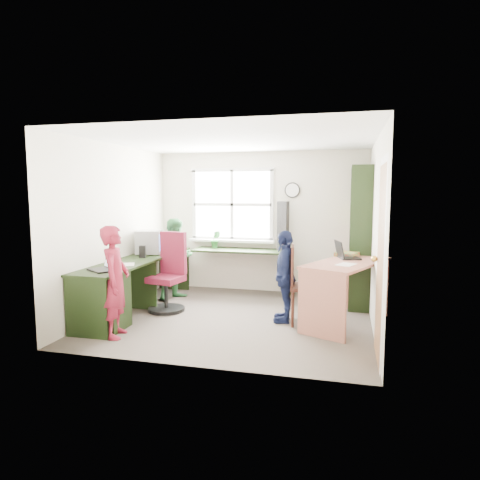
% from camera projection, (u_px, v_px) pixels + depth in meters
% --- Properties ---
extents(room, '(3.64, 3.44, 2.44)m').
position_uv_depth(room, '(238.00, 229.00, 5.83)').
color(room, '#433B35').
rests_on(room, ground).
extents(l_desk, '(2.38, 2.95, 0.75)m').
position_uv_depth(l_desk, '(138.00, 285.00, 5.87)').
color(l_desk, black).
rests_on(l_desk, ground).
extents(right_desk, '(1.19, 1.58, 0.83)m').
position_uv_depth(right_desk, '(347.00, 279.00, 5.54)').
color(right_desk, '#9D604E').
rests_on(right_desk, ground).
extents(bookshelf, '(0.30, 1.02, 2.10)m').
position_uv_depth(bookshelf, '(360.00, 239.00, 6.51)').
color(bookshelf, black).
rests_on(bookshelf, ground).
extents(swivel_chair, '(0.61, 0.61, 1.13)m').
position_uv_depth(swivel_chair, '(169.00, 277.00, 6.23)').
color(swivel_chair, black).
rests_on(swivel_chair, ground).
extents(wooden_chair, '(0.49, 0.49, 1.03)m').
position_uv_depth(wooden_chair, '(302.00, 282.00, 5.58)').
color(wooden_chair, '#3C1C14').
rests_on(wooden_chair, ground).
extents(crt_monitor, '(0.44, 0.41, 0.37)m').
position_uv_depth(crt_monitor, '(149.00, 242.00, 6.68)').
color(crt_monitor, '#949398').
rests_on(crt_monitor, l_desk).
extents(laptop_left, '(0.46, 0.44, 0.24)m').
position_uv_depth(laptop_left, '(106.00, 266.00, 5.33)').
color(laptop_left, black).
rests_on(laptop_left, l_desk).
extents(laptop_right, '(0.38, 0.42, 0.24)m').
position_uv_depth(laptop_right, '(345.00, 254.00, 5.78)').
color(laptop_right, black).
rests_on(laptop_right, right_desk).
extents(speaker_a, '(0.11, 0.11, 0.18)m').
position_uv_depth(speaker_a, '(143.00, 252.00, 6.33)').
color(speaker_a, black).
rests_on(speaker_a, l_desk).
extents(speaker_b, '(0.12, 0.12, 0.19)m').
position_uv_depth(speaker_b, '(161.00, 246.00, 6.89)').
color(speaker_b, black).
rests_on(speaker_b, l_desk).
extents(cd_tower, '(0.19, 0.18, 0.82)m').
position_uv_depth(cd_tower, '(283.00, 226.00, 7.12)').
color(cd_tower, black).
rests_on(cd_tower, l_desk).
extents(game_box, '(0.36, 0.36, 0.06)m').
position_uv_depth(game_box, '(347.00, 254.00, 5.99)').
color(game_box, red).
rests_on(game_box, right_desk).
extents(paper_a, '(0.29, 0.33, 0.00)m').
position_uv_depth(paper_a, '(127.00, 264.00, 5.75)').
color(paper_a, beige).
rests_on(paper_a, l_desk).
extents(paper_b, '(0.28, 0.33, 0.00)m').
position_uv_depth(paper_b, '(346.00, 264.00, 5.29)').
color(paper_b, beige).
rests_on(paper_b, right_desk).
extents(potted_plant, '(0.20, 0.17, 0.30)m').
position_uv_depth(potted_plant, '(216.00, 239.00, 7.39)').
color(potted_plant, '#2F7635').
rests_on(potted_plant, l_desk).
extents(person_red, '(0.43, 0.55, 1.33)m').
position_uv_depth(person_red, '(115.00, 282.00, 5.06)').
color(person_red, maroon).
rests_on(person_red, ground).
extents(person_green, '(0.71, 0.78, 1.30)m').
position_uv_depth(person_green, '(177.00, 259.00, 6.87)').
color(person_green, '#30793E').
rests_on(person_green, ground).
extents(person_navy, '(0.36, 0.74, 1.22)m').
position_uv_depth(person_navy, '(285.00, 276.00, 5.66)').
color(person_navy, '#141C40').
rests_on(person_navy, ground).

